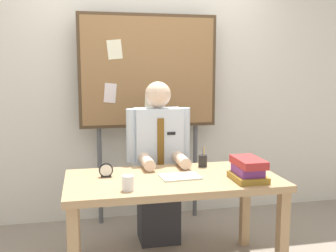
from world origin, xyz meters
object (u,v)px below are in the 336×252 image
Objects in this scene: bulletin_board at (149,74)px; book_stack at (248,170)px; desk at (173,189)px; open_notebook at (180,177)px; pen_holder at (203,161)px; coffee_mug at (128,183)px; desk_clock at (106,171)px; person at (158,168)px.

book_stack is at bearing -68.02° from bulletin_board.
desk is 0.11m from open_notebook.
desk is 9.58× the size of pen_holder.
pen_holder reaches higher than coffee_mug.
bulletin_board is 12.63× the size of pen_holder.
open_notebook is at bearing -22.44° from desk.
bulletin_board is 1.08m from pen_holder.
desk is 0.56m from book_stack.
bulletin_board reaches higher than open_notebook.
book_stack is at bearing -17.13° from desk_clock.
person is 4.67× the size of book_stack.
coffee_mug is (0.12, -0.35, 0.00)m from desk_clock.
desk_clock is 0.37m from coffee_mug.
person is at bearing -89.95° from bulletin_board.
desk_clock is (-0.47, -0.45, 0.12)m from person.
desk_clock is at bearing 166.77° from desk.
pen_holder is (0.30, -0.31, 0.12)m from person.
coffee_mug is (-0.35, -0.80, 0.12)m from person.
person reaches higher than coffee_mug.
desk_clock is 0.79m from pen_holder.
coffee_mug is at bearing -71.39° from desk_clock.
pen_holder reaches higher than desk_clock.
desk is at bearing -13.23° from desk_clock.
coffee_mug is (-0.35, -0.24, 0.14)m from desk.
bulletin_board is at bearing 92.63° from open_notebook.
open_notebook is (0.05, -1.06, -0.72)m from bulletin_board.
book_stack is (0.50, -0.75, 0.15)m from person.
bulletin_board reaches higher than book_stack.
desk_clock reaches higher than open_notebook.
book_stack is 1.88× the size of pen_holder.
book_stack reaches higher than desk.
desk is at bearing 157.56° from open_notebook.
coffee_mug is (-0.40, -0.22, 0.04)m from open_notebook.
desk is at bearing -89.97° from bulletin_board.
desk_clock is 0.64× the size of pen_holder.
bulletin_board is at bearing 90.05° from person.
person is 13.64× the size of desk_clock.
person is 0.94m from bulletin_board.
open_notebook is (0.05, -0.58, 0.08)m from person.
bulletin_board reaches higher than desk.
person reaches higher than book_stack.
open_notebook is at bearing -132.84° from pen_holder.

